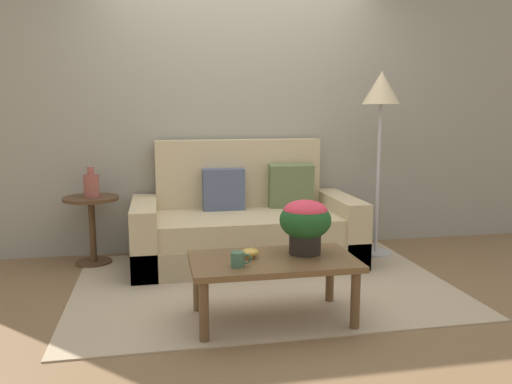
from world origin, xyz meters
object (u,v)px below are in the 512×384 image
(side_table, at_px, (92,218))
(coffee_table, at_px, (273,267))
(couch, at_px, (245,226))
(snack_bowl, at_px, (250,253))
(floor_lamp, at_px, (381,103))
(potted_plant, at_px, (305,221))
(table_vase, at_px, (91,185))
(coffee_mug, at_px, (238,259))

(side_table, bearing_deg, coffee_table, -49.77)
(couch, relative_size, side_table, 3.27)
(side_table, bearing_deg, snack_bowl, -52.26)
(side_table, bearing_deg, couch, -6.24)
(floor_lamp, xyz_separation_m, potted_plant, (-1.04, -1.20, -0.76))
(floor_lamp, xyz_separation_m, table_vase, (-2.50, 0.20, -0.69))
(potted_plant, distance_m, snack_bowl, 0.41)
(coffee_mug, relative_size, snack_bowl, 1.12)
(side_table, height_order, coffee_mug, side_table)
(coffee_table, relative_size, floor_lamp, 0.62)
(coffee_table, distance_m, floor_lamp, 2.06)
(couch, xyz_separation_m, floor_lamp, (1.20, -0.07, 1.07))
(coffee_table, bearing_deg, side_table, 130.23)
(floor_lamp, distance_m, table_vase, 2.60)
(coffee_table, relative_size, coffee_mug, 8.24)
(side_table, distance_m, floor_lamp, 2.70)
(couch, height_order, coffee_mug, couch)
(coffee_table, relative_size, table_vase, 4.03)
(snack_bowl, bearing_deg, couch, 81.35)
(floor_lamp, relative_size, table_vase, 6.47)
(snack_bowl, bearing_deg, side_table, 127.74)
(floor_lamp, xyz_separation_m, snack_bowl, (-1.40, -1.23, -0.94))
(coffee_table, distance_m, table_vase, 1.95)
(side_table, bearing_deg, table_vase, -41.52)
(side_table, height_order, potted_plant, potted_plant)
(table_vase, bearing_deg, side_table, 138.48)
(couch, bearing_deg, snack_bowl, -98.65)
(floor_lamp, relative_size, potted_plant, 4.75)
(coffee_table, relative_size, potted_plant, 2.96)
(couch, relative_size, coffee_table, 1.87)
(couch, height_order, table_vase, couch)
(couch, height_order, coffee_table, couch)
(floor_lamp, relative_size, snack_bowl, 14.82)
(coffee_mug, height_order, snack_bowl, coffee_mug)
(couch, xyz_separation_m, side_table, (-1.31, 0.14, 0.10))
(snack_bowl, bearing_deg, floor_lamp, 41.22)
(couch, relative_size, coffee_mug, 15.40)
(potted_plant, xyz_separation_m, snack_bowl, (-0.36, -0.03, -0.18))
(potted_plant, bearing_deg, coffee_table, -163.17)
(side_table, xyz_separation_m, coffee_mug, (1.01, -1.60, 0.04))
(coffee_mug, height_order, table_vase, table_vase)
(coffee_table, height_order, table_vase, table_vase)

